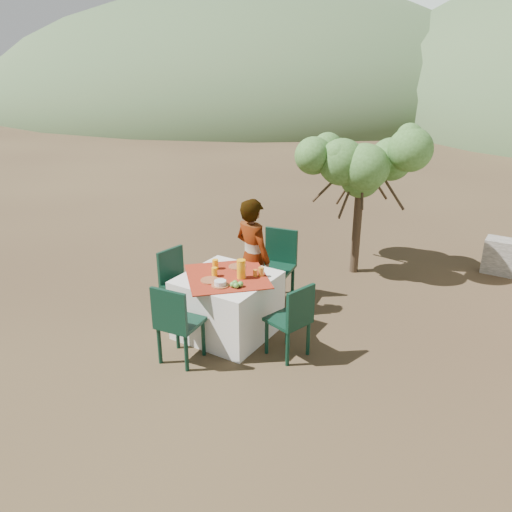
# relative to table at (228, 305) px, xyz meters

# --- Properties ---
(ground) EXTENTS (160.00, 160.00, 0.00)m
(ground) POSITION_rel_table_xyz_m (0.01, 0.41, -0.38)
(ground) COLOR #332117
(ground) RESTS_ON ground
(table) EXTENTS (1.30, 1.30, 0.76)m
(table) POSITION_rel_table_xyz_m (0.00, 0.00, 0.00)
(table) COLOR white
(table) RESTS_ON ground
(chair_far) EXTENTS (0.53, 0.53, 1.00)m
(chair_far) POSITION_rel_table_xyz_m (0.05, 1.14, 0.17)
(chair_far) COLOR black
(chair_far) RESTS_ON ground
(chair_near) EXTENTS (0.48, 0.48, 0.93)m
(chair_near) POSITION_rel_table_xyz_m (-0.09, -0.84, 0.14)
(chair_near) COLOR black
(chair_near) RESTS_ON ground
(chair_left) EXTENTS (0.46, 0.46, 0.90)m
(chair_left) POSITION_rel_table_xyz_m (-0.82, 0.04, 0.12)
(chair_left) COLOR black
(chair_left) RESTS_ON ground
(chair_right) EXTENTS (0.51, 0.51, 0.89)m
(chair_right) POSITION_rel_table_xyz_m (0.93, -0.06, 0.11)
(chair_right) COLOR black
(chair_right) RESTS_ON ground
(person) EXTENTS (0.65, 0.51, 1.56)m
(person) POSITION_rel_table_xyz_m (-0.04, 0.63, 0.40)
(person) COLOR #8C6651
(person) RESTS_ON ground
(shrub_tree) EXTENTS (1.73, 1.70, 2.03)m
(shrub_tree) POSITION_rel_table_xyz_m (0.65, 2.70, 1.23)
(shrub_tree) COLOR #402F20
(shrub_tree) RESTS_ON ground
(hill_near_left) EXTENTS (40.00, 40.00, 16.00)m
(hill_near_left) POSITION_rel_table_xyz_m (-17.99, 30.41, -0.38)
(hill_near_left) COLOR #334F2C
(hill_near_left) RESTS_ON ground
(hill_far_center) EXTENTS (60.00, 60.00, 24.00)m
(hill_far_center) POSITION_rel_table_xyz_m (-3.99, 52.41, -0.38)
(hill_far_center) COLOR slate
(hill_far_center) RESTS_ON ground
(plate_far) EXTENTS (0.21, 0.21, 0.01)m
(plate_far) POSITION_rel_table_xyz_m (-0.05, 0.28, 0.39)
(plate_far) COLOR brown
(plate_far) RESTS_ON table
(plate_near) EXTENTS (0.22, 0.22, 0.01)m
(plate_near) POSITION_rel_table_xyz_m (-0.08, -0.22, 0.39)
(plate_near) COLOR brown
(plate_near) RESTS_ON table
(glass_far) EXTENTS (0.07, 0.07, 0.12)m
(glass_far) POSITION_rel_table_xyz_m (-0.24, 0.10, 0.44)
(glass_far) COLOR #FFA610
(glass_far) RESTS_ON table
(glass_near) EXTENTS (0.07, 0.07, 0.11)m
(glass_near) POSITION_rel_table_xyz_m (-0.12, -0.09, 0.44)
(glass_near) COLOR #FFA610
(glass_near) RESTS_ON table
(juice_pitcher) EXTENTS (0.10, 0.10, 0.23)m
(juice_pitcher) POSITION_rel_table_xyz_m (0.18, 0.04, 0.50)
(juice_pitcher) COLOR #FFA610
(juice_pitcher) RESTS_ON table
(bowl_plate) EXTENTS (0.21, 0.21, 0.01)m
(bowl_plate) POSITION_rel_table_xyz_m (0.10, -0.27, 0.39)
(bowl_plate) COLOR brown
(bowl_plate) RESTS_ON table
(white_bowl) EXTENTS (0.14, 0.14, 0.05)m
(white_bowl) POSITION_rel_table_xyz_m (0.10, -0.27, 0.42)
(white_bowl) COLOR silver
(white_bowl) RESTS_ON bowl_plate
(jar_left) EXTENTS (0.05, 0.05, 0.08)m
(jar_left) POSITION_rel_table_xyz_m (0.29, 0.17, 0.42)
(jar_left) COLOR orange
(jar_left) RESTS_ON table
(jar_right) EXTENTS (0.07, 0.07, 0.11)m
(jar_right) POSITION_rel_table_xyz_m (0.34, 0.22, 0.44)
(jar_right) COLOR orange
(jar_right) RESTS_ON table
(napkin_holder) EXTENTS (0.06, 0.04, 0.08)m
(napkin_holder) POSITION_rel_table_xyz_m (0.19, 0.05, 0.42)
(napkin_holder) COLOR silver
(napkin_holder) RESTS_ON table
(fruit_cluster) EXTENTS (0.13, 0.12, 0.07)m
(fruit_cluster) POSITION_rel_table_xyz_m (0.27, -0.20, 0.42)
(fruit_cluster) COLOR #559C38
(fruit_cluster) RESTS_ON table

